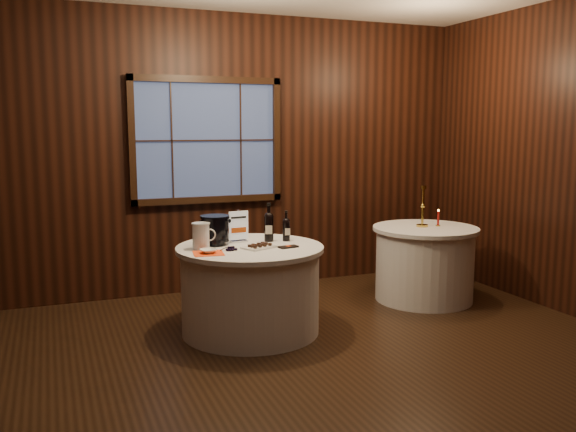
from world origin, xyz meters
name	(u,v)px	position (x,y,z in m)	size (l,w,h in m)	color
ground	(293,374)	(0.00, 0.00, 0.00)	(6.00, 6.00, 0.00)	black
back_wall	(207,150)	(0.00, 2.48, 1.54)	(6.00, 0.10, 3.00)	black
main_table	(250,289)	(0.00, 1.00, 0.39)	(1.28, 1.28, 0.77)	silver
side_table	(424,263)	(2.00, 1.30, 0.39)	(1.08, 1.08, 0.77)	silver
sign_stand	(238,231)	(-0.04, 1.21, 0.87)	(0.18, 0.10, 0.29)	silver
port_bottle_left	(269,225)	(0.23, 1.15, 0.92)	(0.08, 0.10, 0.35)	black
port_bottle_right	(286,228)	(0.38, 1.11, 0.89)	(0.07, 0.07, 0.28)	black
ice_bucket	(215,229)	(-0.26, 1.17, 0.91)	(0.26, 0.26, 0.26)	black
chocolate_plate	(259,246)	(0.04, 0.88, 0.79)	(0.32, 0.28, 0.04)	white
chocolate_box	(288,247)	(0.29, 0.82, 0.78)	(0.17, 0.08, 0.01)	black
grape_bunch	(231,248)	(-0.21, 0.87, 0.79)	(0.16, 0.08, 0.04)	black
glass_pitcher	(201,236)	(-0.42, 1.04, 0.88)	(0.21, 0.16, 0.22)	silver
orange_napkin	(208,253)	(-0.41, 0.83, 0.77)	(0.24, 0.24, 0.00)	#FF4915
cracker_bowl	(208,251)	(-0.41, 0.83, 0.79)	(0.13, 0.13, 0.03)	white
brass_candlestick	(423,212)	(1.98, 1.33, 0.92)	(0.12, 0.12, 0.43)	gold
red_candle	(438,220)	(2.15, 1.30, 0.84)	(0.05, 0.05, 0.18)	gold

